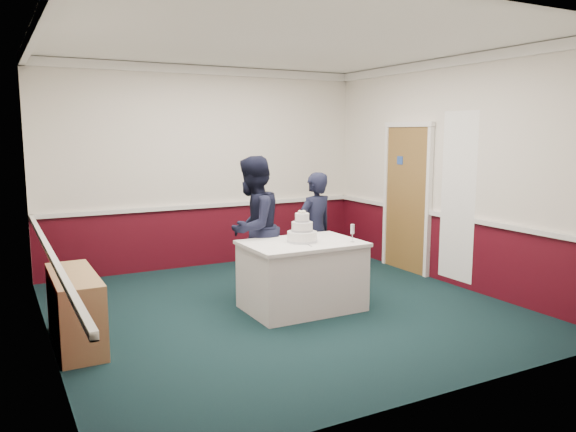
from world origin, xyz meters
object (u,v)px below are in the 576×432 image
cake_knife (309,245)px  wedding_cake (302,232)px  sideboard (76,309)px  champagne_flute (352,230)px  cake_table (302,275)px  person_man (253,228)px  person_woman (315,231)px

cake_knife → wedding_cake: bearing=93.4°
sideboard → champagne_flute: champagne_flute is taller
cake_table → champagne_flute: bearing=-29.2°
sideboard → person_man: 2.28m
wedding_cake → person_woman: 0.91m
sideboard → champagne_flute: size_ratio=5.85×
cake_knife → person_woman: size_ratio=0.14×
person_woman → wedding_cake: bearing=37.0°
person_man → champagne_flute: bearing=93.7°
sideboard → cake_knife: bearing=-5.9°
cake_knife → person_woman: 1.08m
cake_table → cake_knife: bearing=-98.5°
cake_table → champagne_flute: (0.50, -0.28, 0.53)m
champagne_flute → person_woman: size_ratio=0.13×
cake_knife → champagne_flute: bearing=3.4°
wedding_cake → cake_knife: 0.23m
wedding_cake → person_man: (-0.32, 0.64, -0.03)m
wedding_cake → person_man: 0.72m
person_man → cake_knife: bearing=71.2°
sideboard → wedding_cake: (2.46, -0.05, 0.55)m
person_man → person_woman: bearing=144.8°
wedding_cake → person_man: bearing=116.5°
champagne_flute → person_woman: person_woman is taller
sideboard → person_man: size_ratio=0.69×
wedding_cake → person_woman: bearing=49.9°
cake_table → person_man: person_man is taller
cake_table → cake_knife: size_ratio=6.00×
cake_table → person_woman: person_woman is taller
person_woman → sideboard: bearing=-1.1°
cake_knife → champagne_flute: champagne_flute is taller
sideboard → person_man: (2.14, 0.59, 0.52)m
sideboard → person_woman: 3.13m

